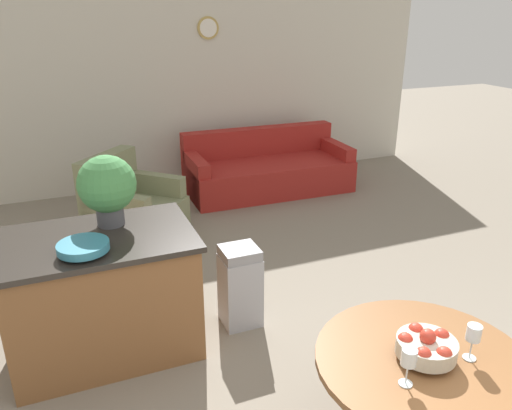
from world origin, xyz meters
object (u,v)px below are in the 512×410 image
Objects in this scene: wine_glass_right at (474,335)px; potted_plant at (107,186)px; dining_table at (420,388)px; armchair at (133,211)px; fruit_bowl at (426,346)px; teal_bowl at (83,247)px; couch at (267,170)px; trash_bin at (240,286)px; kitchen_island at (104,294)px; wine_glass_left at (409,359)px.

potted_plant is (-1.43, 1.99, 0.28)m from wine_glass_right.
armchair is (-0.86, 3.64, -0.30)m from dining_table.
potted_plant reaches higher than dining_table.
teal_bowl is at bearing 133.88° from fruit_bowl.
fruit_bowl reaches higher than couch.
teal_bowl reaches higher than fruit_bowl.
trash_bin is at bearing -14.94° from potted_plant.
kitchen_island is 1.97m from armchair.
teal_bowl reaches higher than armchair.
wine_glass_right reaches higher than armchair.
fruit_bowl is at bearing 173.40° from dining_table.
kitchen_island is 3.69m from couch.
wine_glass_right is at bearing -119.83° from armchair.
wine_glass_right reaches higher than kitchen_island.
wine_glass_left is at bearing -150.76° from fruit_bowl.
teal_bowl reaches higher than wine_glass_right.
kitchen_island is 0.56m from teal_bowl.
wine_glass_left is at bearing -62.81° from potted_plant.
teal_bowl is at bearing -129.31° from couch.
wine_glass_right is at bearing 4.30° from wine_glass_left.
couch is at bearing 78.91° from wine_glass_right.
wine_glass_left is at bearing -151.01° from dining_table.
dining_table is 2.07× the size of potted_plant.
wine_glass_right is 0.29× the size of trash_bin.
kitchen_island is 1.11× the size of armchair.
couch is (1.29, 4.59, -0.63)m from wine_glass_left.
dining_table is at bearing -57.29° from potted_plant.
kitchen_island is at bearing -124.83° from potted_plant.
fruit_bowl is 0.13× the size of couch.
trash_bin is (1.01, -0.06, -0.13)m from kitchen_island.
teal_bowl is at bearing 127.96° from wine_glass_left.
potted_plant is 0.43× the size of armchair.
dining_table is at bearing -52.03° from kitchen_island.
teal_bowl is at bearing -151.20° from armchair.
wine_glass_right is at bearing -43.71° from teal_bowl.
kitchen_island is 4.05× the size of teal_bowl.
wine_glass_right is at bearing -20.40° from dining_table.
fruit_bowl is at bearing -122.55° from armchair.
wine_glass_left reaches higher than fruit_bowl.
couch is (2.55, 2.99, -0.68)m from teal_bowl.
couch is (1.10, 4.49, -0.32)m from dining_table.
fruit_bowl is at bearing -46.12° from teal_bowl.
wine_glass_right is 2.47m from potted_plant.
fruit_bowl is 4.66m from couch.
teal_bowl is (-1.44, 1.50, 0.11)m from fruit_bowl.
kitchen_island is at bearing -130.52° from couch.
wine_glass_right is (0.21, -0.08, 0.06)m from fruit_bowl.
wine_glass_right is at bearing -49.28° from kitchen_island.
wine_glass_right is 0.58× the size of teal_bowl.
armchair is at bearing 100.10° from wine_glass_left.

